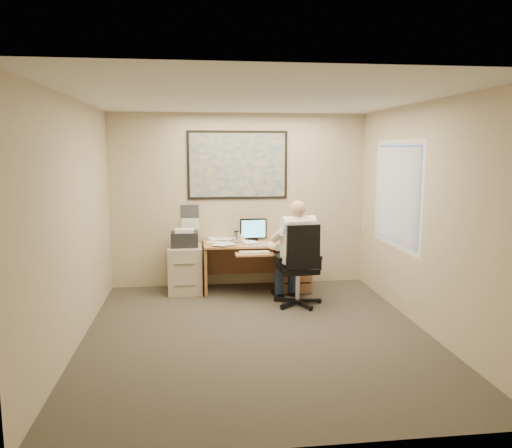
{
  "coord_description": "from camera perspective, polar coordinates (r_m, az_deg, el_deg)",
  "views": [
    {
      "loc": [
        -0.7,
        -5.53,
        2.15
      ],
      "look_at": [
        0.15,
        1.3,
        1.11
      ],
      "focal_mm": 35.0,
      "sensor_mm": 36.0,
      "label": 1
    }
  ],
  "objects": [
    {
      "name": "filing_cabinet",
      "position": [
        7.64,
        -8.11,
        -4.64
      ],
      "size": [
        0.51,
        0.6,
        0.97
      ],
      "rotation": [
        0.0,
        0.0,
        0.01
      ],
      "color": "#BAAB95",
      "rests_on": "ground"
    },
    {
      "name": "office_chair",
      "position": [
        6.93,
        4.83,
        -6.59
      ],
      "size": [
        0.74,
        0.74,
        1.16
      ],
      "rotation": [
        0.0,
        0.0,
        0.07
      ],
      "color": "black",
      "rests_on": "ground"
    },
    {
      "name": "world_map",
      "position": [
        7.79,
        -2.12,
        6.74
      ],
      "size": [
        1.56,
        0.03,
        1.06
      ],
      "primitive_type": "cube",
      "color": "#1E4C93",
      "rests_on": "room_shell"
    },
    {
      "name": "desk",
      "position": [
        7.72,
        2.47,
        -4.22
      ],
      "size": [
        1.6,
        0.97,
        1.08
      ],
      "color": "#BB7F50",
      "rests_on": "ground"
    },
    {
      "name": "room_shell",
      "position": [
        5.63,
        0.14,
        0.42
      ],
      "size": [
        4.0,
        4.5,
        2.7
      ],
      "color": "#3B352D",
      "rests_on": "ground"
    },
    {
      "name": "window_blinds",
      "position": [
        6.89,
        15.78,
        3.27
      ],
      "size": [
        0.06,
        1.4,
        1.3
      ],
      "primitive_type": null,
      "color": "beige",
      "rests_on": "room_shell"
    },
    {
      "name": "person",
      "position": [
        6.93,
        4.76,
        -3.3
      ],
      "size": [
        0.77,
        0.97,
        1.45
      ],
      "primitive_type": null,
      "rotation": [
        0.0,
        0.0,
        0.22
      ],
      "color": "white",
      "rests_on": "office_chair"
    },
    {
      "name": "wall_calendar",
      "position": [
        7.84,
        -7.56,
        0.66
      ],
      "size": [
        0.28,
        0.01,
        0.42
      ],
      "primitive_type": "cube",
      "color": "white",
      "rests_on": "room_shell"
    }
  ]
}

